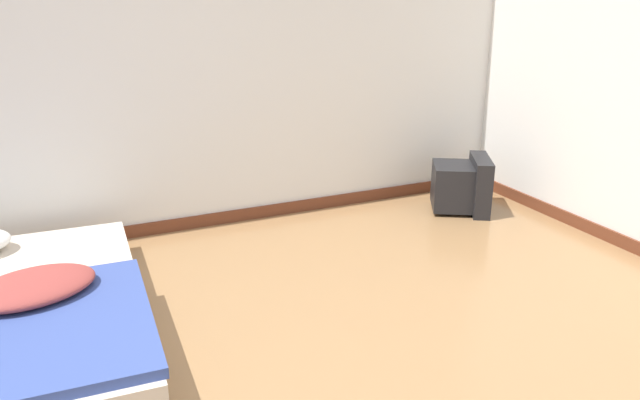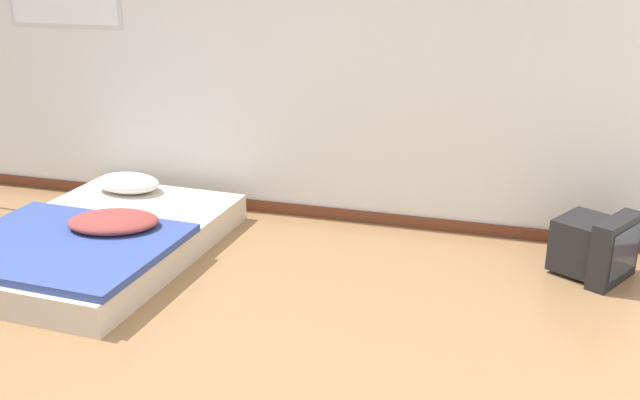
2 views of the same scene
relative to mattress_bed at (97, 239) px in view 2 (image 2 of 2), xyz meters
The scene contains 4 objects.
ground_plane 1.50m from the mattress_bed, 58.67° to the right, with size 20.00×20.00×0.00m, color #997047.
wall_back 1.81m from the mattress_bed, 56.67° to the left, with size 8.33×0.08×2.60m.
mattress_bed is the anchor object (origin of this frame).
crt_tv 3.27m from the mattress_bed, 11.16° to the left, with size 0.56×0.56×0.42m.
Camera 2 is at (1.92, -2.55, 2.01)m, focal length 40.00 mm.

